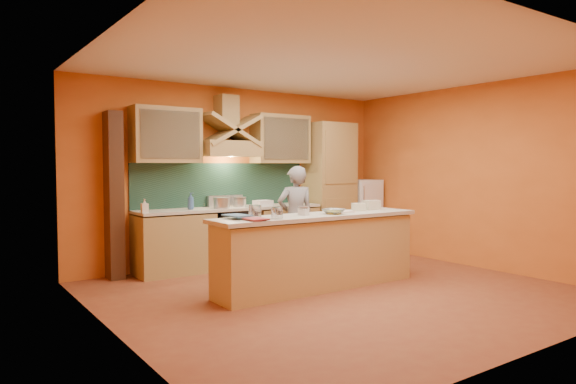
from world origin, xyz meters
TOP-DOWN VIEW (x-y plane):
  - floor at (0.00, 0.00)m, footprint 5.50×5.00m
  - ceiling at (0.00, 0.00)m, footprint 5.50×5.00m
  - wall_back at (0.00, 2.50)m, footprint 5.50×0.02m
  - wall_front at (0.00, -2.50)m, footprint 5.50×0.02m
  - wall_left at (-2.75, 0.00)m, footprint 0.02×5.00m
  - wall_right at (2.75, 0.00)m, footprint 0.02×5.00m
  - base_cabinet_left at (-1.25, 2.20)m, footprint 1.10×0.60m
  - base_cabinet_right at (0.65, 2.20)m, footprint 1.10×0.60m
  - counter_top at (-0.30, 2.20)m, footprint 3.00×0.62m
  - stove at (-0.30, 2.20)m, footprint 0.60×0.58m
  - backsplash at (-0.30, 2.48)m, footprint 3.00×0.03m
  - range_hood at (-0.30, 2.25)m, footprint 0.92×0.50m
  - hood_chimney at (-0.30, 2.35)m, footprint 0.30×0.30m
  - upper_cabinet_left at (-1.30, 2.33)m, footprint 1.00×0.35m
  - upper_cabinet_right at (0.70, 2.33)m, footprint 1.00×0.35m
  - pantry_column at (1.65, 2.20)m, footprint 0.80×0.60m
  - fridge at (2.40, 2.20)m, footprint 0.58×0.60m
  - trim_column_left at (-2.05, 2.35)m, footprint 0.20×0.30m
  - island_body at (-0.10, 0.30)m, footprint 2.80×0.55m
  - island_top at (-0.10, 0.30)m, footprint 2.90×0.62m
  - person at (0.40, 1.48)m, footprint 0.65×0.52m
  - pot_large at (-0.53, 2.09)m, footprint 0.31×0.31m
  - pot_small at (-0.16, 2.19)m, footprint 0.24×0.24m
  - soap_bottle_a at (-1.75, 1.99)m, footprint 0.09×0.09m
  - soap_bottle_b at (-1.00, 2.16)m, footprint 0.13×0.13m
  - bowl_back at (0.99, 2.26)m, footprint 0.24×0.24m
  - dish_rack at (0.17, 2.05)m, footprint 0.27×0.22m
  - book_lower at (-1.23, 0.14)m, footprint 0.22×0.29m
  - book_upper at (-1.31, 0.41)m, footprint 0.27×0.35m
  - jar_large at (-0.99, 0.38)m, footprint 0.17×0.17m
  - jar_small at (-0.83, 0.15)m, footprint 0.17×0.17m
  - kitchen_scale at (-0.32, 0.31)m, footprint 0.14×0.14m
  - mixing_bowl at (0.09, 0.22)m, footprint 0.34×0.34m
  - cloth at (0.34, 0.34)m, footprint 0.29×0.23m
  - grocery_bag_a at (0.94, 0.42)m, footprint 0.23×0.20m
  - grocery_bag_b at (0.68, 0.40)m, footprint 0.21×0.19m

SIDE VIEW (x-z plane):
  - floor at x=0.00m, z-range -0.01..0.01m
  - base_cabinet_left at x=-1.25m, z-range 0.00..0.86m
  - base_cabinet_right at x=0.65m, z-range 0.00..0.86m
  - island_body at x=-0.10m, z-range 0.00..0.88m
  - stove at x=-0.30m, z-range 0.00..0.90m
  - fridge at x=2.40m, z-range 0.00..1.30m
  - person at x=0.40m, z-range 0.00..1.55m
  - counter_top at x=-0.30m, z-range 0.88..0.92m
  - island_top at x=-0.10m, z-range 0.90..0.95m
  - cloth at x=0.34m, z-range 0.94..0.96m
  - bowl_back at x=0.99m, z-range 0.92..0.99m
  - book_lower at x=-1.23m, z-range 0.94..0.97m
  - dish_rack at x=0.17m, z-range 0.92..1.01m
  - pot_small at x=-0.16m, z-range 0.90..1.05m
  - mixing_bowl at x=0.09m, z-range 0.94..1.01m
  - book_upper at x=-1.31m, z-range 0.97..0.99m
  - pot_large at x=-0.53m, z-range 0.90..1.06m
  - kitchen_scale at x=-0.32m, z-range 0.94..1.03m
  - grocery_bag_b at x=0.68m, z-range 0.94..1.05m
  - grocery_bag_a at x=0.94m, z-range 0.95..1.08m
  - jar_small at x=-0.83m, z-range 0.95..1.08m
  - soap_bottle_a at x=-1.75m, z-range 0.92..1.11m
  - jar_large at x=-0.99m, z-range 0.94..1.10m
  - soap_bottle_b at x=-1.00m, z-range 0.92..1.17m
  - pantry_column at x=1.65m, z-range 0.00..2.30m
  - trim_column_left at x=-2.05m, z-range 0.00..2.30m
  - backsplash at x=-0.30m, z-range 0.90..1.60m
  - wall_back at x=0.00m, z-range 0.00..2.80m
  - wall_front at x=0.00m, z-range 0.00..2.80m
  - wall_left at x=-2.75m, z-range 0.00..2.80m
  - wall_right at x=2.75m, z-range 0.00..2.80m
  - range_hood at x=-0.30m, z-range 1.70..1.94m
  - upper_cabinet_left at x=-1.30m, z-range 1.60..2.40m
  - upper_cabinet_right at x=0.70m, z-range 1.60..2.40m
  - hood_chimney at x=-0.30m, z-range 2.15..2.65m
  - ceiling at x=0.00m, z-range 2.79..2.80m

